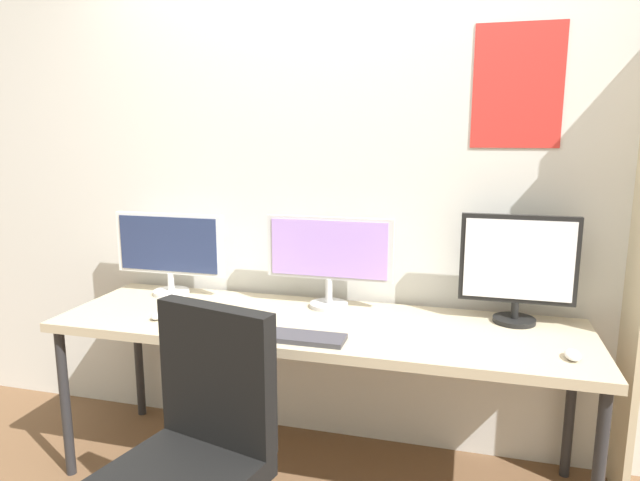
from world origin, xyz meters
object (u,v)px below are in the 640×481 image
Objects in this scene: monitor_right at (518,265)px; keyboard_main at (302,337)px; monitor_left at (169,249)px; coffee_mug at (229,319)px; mouse_left_side at (159,315)px; monitor_center at (329,254)px; desk at (317,332)px; mouse_right_side at (573,355)px.

keyboard_main is at bearing -151.94° from monitor_right.
coffee_mug is at bearing -39.02° from monitor_left.
monitor_right reaches higher than monitor_left.
monitor_right reaches higher than mouse_left_side.
monitor_left is 0.83m from monitor_center.
monitor_right is 0.97m from keyboard_main.
desk is 0.37m from monitor_center.
mouse_left_side reaches higher than keyboard_main.
desk is at bearing 31.33° from coffee_mug.
monitor_center is 1.72× the size of keyboard_main.
mouse_right_side is at bearing -11.35° from monitor_left.
mouse_left_side is at bearing -167.71° from desk.
coffee_mug is (-0.32, -0.41, -0.21)m from monitor_center.
mouse_right_side is at bearing -0.25° from mouse_left_side.
mouse_left_side is (-0.68, -0.15, 0.07)m from desk.
monitor_left reaches higher than coffee_mug.
desk is 23.95× the size of mouse_left_side.
monitor_center is at bearing 27.84° from mouse_left_side.
monitor_center is 1.24× the size of monitor_right.
monitor_left is at bearing 140.98° from coffee_mug.
coffee_mug is at bearing -128.36° from monitor_center.
monitor_left is at bearing 165.65° from desk.
coffee_mug reaches higher than mouse_left_side.
coffee_mug is (0.51, -0.41, -0.19)m from monitor_left.
mouse_left_side is at bearing -166.57° from monitor_right.
desk is at bearing 90.00° from keyboard_main.
monitor_left is 5.46× the size of coffee_mug.
mouse_right_side is at bearing -64.23° from monitor_right.
monitor_center is 0.56m from coffee_mug.
monitor_left is 1.20× the size of monitor_right.
coffee_mug is (0.36, -0.05, 0.03)m from mouse_left_side.
monitor_right is (1.66, 0.00, 0.02)m from monitor_left.
desk is 0.90m from monitor_left.
mouse_right_side is (1.01, -0.16, 0.07)m from desk.
mouse_left_side is at bearing 172.39° from coffee_mug.
monitor_right is (0.83, 0.21, 0.30)m from desk.
coffee_mug is (-1.33, -0.04, 0.03)m from mouse_right_side.
coffee_mug is at bearing -160.46° from monitor_right.
monitor_center is at bearing -0.00° from monitor_left.
monitor_center is 0.83m from monitor_right.
monitor_center is (0.83, -0.00, 0.02)m from monitor_left.
keyboard_main is at bearing -28.06° from monitor_left.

